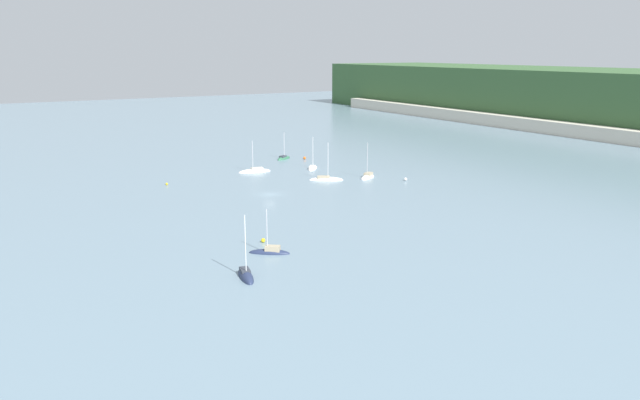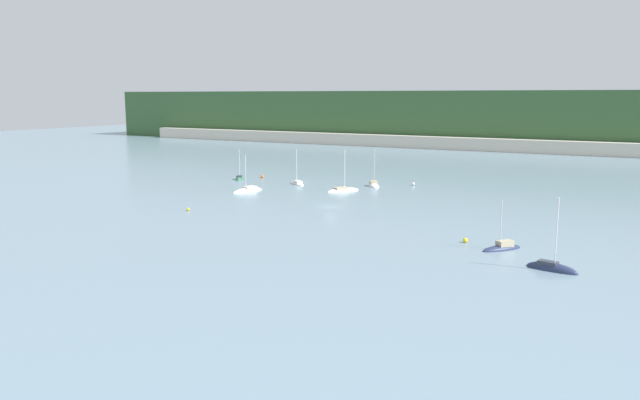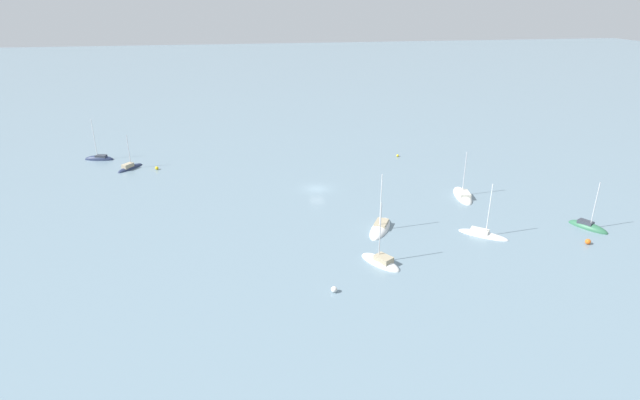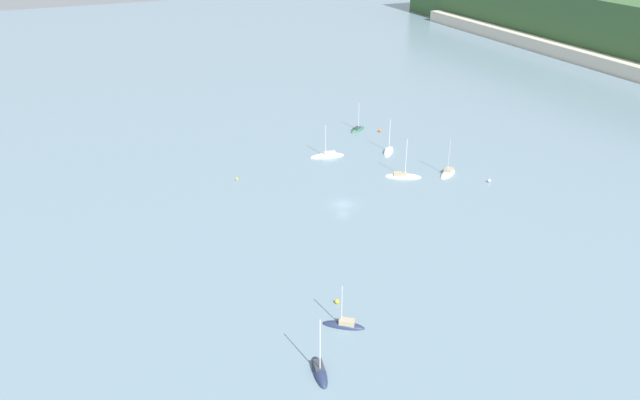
{
  "view_description": "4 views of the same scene",
  "coord_description": "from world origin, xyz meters",
  "px_view_note": "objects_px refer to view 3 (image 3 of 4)",
  "views": [
    {
      "loc": [
        122.83,
        -59.64,
        31.55
      ],
      "look_at": [
        15.14,
        4.13,
        1.35
      ],
      "focal_mm": 35.0,
      "sensor_mm": 36.0,
      "label": 1
    },
    {
      "loc": [
        56.79,
        -105.81,
        21.52
      ],
      "look_at": [
        -1.17,
        -2.19,
        1.58
      ],
      "focal_mm": 35.0,
      "sensor_mm": 36.0,
      "label": 2
    },
    {
      "loc": [
        14.29,
        87.8,
        34.69
      ],
      "look_at": [
        0.93,
        9.22,
        1.52
      ],
      "focal_mm": 28.0,
      "sensor_mm": 36.0,
      "label": 3
    },
    {
      "loc": [
        106.17,
        -53.51,
        59.51
      ],
      "look_at": [
        0.03,
        -5.47,
        2.18
      ],
      "focal_mm": 35.0,
      "sensor_mm": 36.0,
      "label": 4
    }
  ],
  "objects_px": {
    "sailboat_0": "(130,168)",
    "mooring_buoy_3": "(398,156)",
    "sailboat_4": "(380,228)",
    "sailboat_1": "(588,227)",
    "sailboat_5": "(99,159)",
    "mooring_buoy_0": "(588,242)",
    "sailboat_2": "(381,262)",
    "sailboat_6": "(463,196)",
    "mooring_buoy_2": "(157,168)",
    "sailboat_3": "(483,235)",
    "mooring_buoy_1": "(334,289)"
  },
  "relations": [
    {
      "from": "sailboat_2",
      "to": "mooring_buoy_2",
      "type": "height_order",
      "value": "sailboat_2"
    },
    {
      "from": "sailboat_4",
      "to": "mooring_buoy_1",
      "type": "bearing_deg",
      "value": -3.51
    },
    {
      "from": "sailboat_5",
      "to": "sailboat_6",
      "type": "bearing_deg",
      "value": 166.69
    },
    {
      "from": "sailboat_3",
      "to": "mooring_buoy_1",
      "type": "height_order",
      "value": "sailboat_3"
    },
    {
      "from": "mooring_buoy_3",
      "to": "mooring_buoy_1",
      "type": "bearing_deg",
      "value": 64.36
    },
    {
      "from": "sailboat_6",
      "to": "sailboat_1",
      "type": "bearing_deg",
      "value": -127.91
    },
    {
      "from": "mooring_buoy_1",
      "to": "mooring_buoy_3",
      "type": "xyz_separation_m",
      "value": [
        -25.17,
        -52.45,
        -0.11
      ]
    },
    {
      "from": "sailboat_2",
      "to": "mooring_buoy_2",
      "type": "distance_m",
      "value": 58.57
    },
    {
      "from": "sailboat_2",
      "to": "sailboat_0",
      "type": "bearing_deg",
      "value": 8.16
    },
    {
      "from": "sailboat_5",
      "to": "mooring_buoy_3",
      "type": "bearing_deg",
      "value": -175.39
    },
    {
      "from": "sailboat_2",
      "to": "sailboat_5",
      "type": "distance_m",
      "value": 74.44
    },
    {
      "from": "sailboat_2",
      "to": "sailboat_5",
      "type": "xyz_separation_m",
      "value": [
        49.47,
        -55.62,
        -0.04
      ]
    },
    {
      "from": "sailboat_6",
      "to": "mooring_buoy_2",
      "type": "distance_m",
      "value": 62.81
    },
    {
      "from": "sailboat_0",
      "to": "mooring_buoy_2",
      "type": "height_order",
      "value": "sailboat_0"
    },
    {
      "from": "sailboat_6",
      "to": "mooring_buoy_0",
      "type": "xyz_separation_m",
      "value": [
        -10.3,
        20.93,
        0.33
      ]
    },
    {
      "from": "sailboat_4",
      "to": "mooring_buoy_2",
      "type": "height_order",
      "value": "sailboat_4"
    },
    {
      "from": "sailboat_5",
      "to": "mooring_buoy_0",
      "type": "distance_m",
      "value": 98.52
    },
    {
      "from": "sailboat_1",
      "to": "mooring_buoy_0",
      "type": "bearing_deg",
      "value": -66.35
    },
    {
      "from": "sailboat_4",
      "to": "mooring_buoy_0",
      "type": "distance_m",
      "value": 30.86
    },
    {
      "from": "sailboat_1",
      "to": "sailboat_3",
      "type": "relative_size",
      "value": 0.96
    },
    {
      "from": "sailboat_1",
      "to": "sailboat_6",
      "type": "height_order",
      "value": "sailboat_6"
    },
    {
      "from": "sailboat_0",
      "to": "sailboat_5",
      "type": "distance_m",
      "value": 11.02
    },
    {
      "from": "sailboat_6",
      "to": "mooring_buoy_1",
      "type": "height_order",
      "value": "sailboat_6"
    },
    {
      "from": "sailboat_5",
      "to": "mooring_buoy_2",
      "type": "bearing_deg",
      "value": 158.23
    },
    {
      "from": "sailboat_6",
      "to": "mooring_buoy_0",
      "type": "distance_m",
      "value": 23.33
    },
    {
      "from": "sailboat_3",
      "to": "mooring_buoy_0",
      "type": "xyz_separation_m",
      "value": [
        -14.09,
        5.37,
        0.3
      ]
    },
    {
      "from": "sailboat_4",
      "to": "sailboat_6",
      "type": "bearing_deg",
      "value": 149.14
    },
    {
      "from": "sailboat_6",
      "to": "mooring_buoy_0",
      "type": "relative_size",
      "value": 11.23
    },
    {
      "from": "sailboat_0",
      "to": "sailboat_2",
      "type": "distance_m",
      "value": 63.45
    },
    {
      "from": "sailboat_6",
      "to": "mooring_buoy_0",
      "type": "bearing_deg",
      "value": -143.07
    },
    {
      "from": "sailboat_0",
      "to": "mooring_buoy_3",
      "type": "bearing_deg",
      "value": -54.83
    },
    {
      "from": "sailboat_4",
      "to": "sailboat_1",
      "type": "bearing_deg",
      "value": 110.52
    },
    {
      "from": "sailboat_4",
      "to": "sailboat_6",
      "type": "relative_size",
      "value": 1.1
    },
    {
      "from": "mooring_buoy_0",
      "to": "mooring_buoy_1",
      "type": "xyz_separation_m",
      "value": [
        39.85,
        6.36,
        -0.02
      ]
    },
    {
      "from": "sailboat_5",
      "to": "mooring_buoy_1",
      "type": "xyz_separation_m",
      "value": [
        -41.7,
        61.64,
        0.31
      ]
    },
    {
      "from": "sailboat_4",
      "to": "mooring_buoy_0",
      "type": "xyz_separation_m",
      "value": [
        -29.13,
        10.19,
        0.33
      ]
    },
    {
      "from": "sailboat_2",
      "to": "mooring_buoy_3",
      "type": "xyz_separation_m",
      "value": [
        -17.41,
        -46.44,
        0.16
      ]
    },
    {
      "from": "sailboat_4",
      "to": "mooring_buoy_1",
      "type": "distance_m",
      "value": 19.72
    },
    {
      "from": "sailboat_5",
      "to": "mooring_buoy_3",
      "type": "xyz_separation_m",
      "value": [
        -66.87,
        9.18,
        0.2
      ]
    },
    {
      "from": "sailboat_3",
      "to": "mooring_buoy_2",
      "type": "height_order",
      "value": "sailboat_3"
    },
    {
      "from": "sailboat_3",
      "to": "sailboat_1",
      "type": "bearing_deg",
      "value": 38.27
    },
    {
      "from": "sailboat_4",
      "to": "sailboat_6",
      "type": "xyz_separation_m",
      "value": [
        -18.82,
        -10.74,
        0.0
      ]
    },
    {
      "from": "sailboat_1",
      "to": "sailboat_5",
      "type": "bearing_deg",
      "value": -150.68
    },
    {
      "from": "sailboat_3",
      "to": "mooring_buoy_0",
      "type": "height_order",
      "value": "sailboat_3"
    },
    {
      "from": "mooring_buoy_2",
      "to": "sailboat_0",
      "type": "bearing_deg",
      "value": -15.47
    },
    {
      "from": "sailboat_0",
      "to": "sailboat_5",
      "type": "bearing_deg",
      "value": 82.39
    },
    {
      "from": "mooring_buoy_3",
      "to": "sailboat_0",
      "type": "bearing_deg",
      "value": -1.46
    },
    {
      "from": "mooring_buoy_2",
      "to": "mooring_buoy_0",
      "type": "bearing_deg",
      "value": 145.88
    },
    {
      "from": "sailboat_2",
      "to": "mooring_buoy_1",
      "type": "relative_size",
      "value": 12.45
    },
    {
      "from": "sailboat_3",
      "to": "mooring_buoy_0",
      "type": "bearing_deg",
      "value": 18.46
    }
  ]
}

